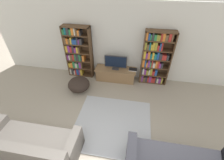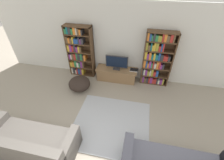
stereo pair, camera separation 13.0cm
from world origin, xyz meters
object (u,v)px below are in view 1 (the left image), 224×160
bookshelf_right (155,58)px  beanbag_ottoman (79,84)px  couch_left_sectional (32,147)px  tv_stand (115,74)px  television (116,62)px  laptop (133,69)px  bookshelf_left (77,52)px

bookshelf_right → beanbag_ottoman: bookshelf_right is taller
couch_left_sectional → beanbag_ottoman: size_ratio=2.81×
tv_stand → beanbag_ottoman: tv_stand is taller
television → laptop: 0.66m
television → bookshelf_left: bearing=174.9°
beanbag_ottoman → laptop: bearing=25.9°
laptop → beanbag_ottoman: (-1.71, -0.83, -0.24)m
bookshelf_left → couch_left_sectional: bookshelf_left is taller
bookshelf_left → couch_left_sectional: size_ratio=0.93×
tv_stand → television: bearing=-90.0°
bookshelf_left → couch_left_sectional: bearing=-89.1°
bookshelf_left → beanbag_ottoman: bearing=-72.6°
bookshelf_right → laptop: 0.81m
tv_stand → bookshelf_left: bearing=175.0°
bookshelf_right → television: 1.29m
tv_stand → television: television is taller
laptop → beanbag_ottoman: laptop is taller
bookshelf_right → beanbag_ottoman: size_ratio=2.62×
beanbag_ottoman → bookshelf_left: bearing=107.4°
tv_stand → laptop: laptop is taller
bookshelf_left → television: bookshelf_left is taller
laptop → couch_left_sectional: couch_left_sectional is taller
bookshelf_left → tv_stand: size_ratio=1.29×
bookshelf_left → bookshelf_right: size_ratio=1.00×
bookshelf_right → bookshelf_left: bearing=179.9°
bookshelf_left → bookshelf_right: (2.66, -0.00, -0.00)m
tv_stand → television: size_ratio=1.88×
bookshelf_left → laptop: bearing=-2.1°
bookshelf_left → tv_stand: (1.38, -0.12, -0.71)m
couch_left_sectional → beanbag_ottoman: bearing=84.1°
bookshelf_right → couch_left_sectional: bearing=-129.6°
bookshelf_left → tv_stand: bearing=-5.0°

